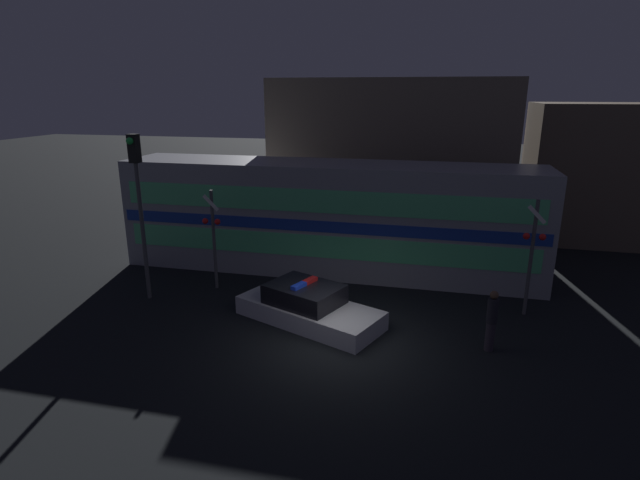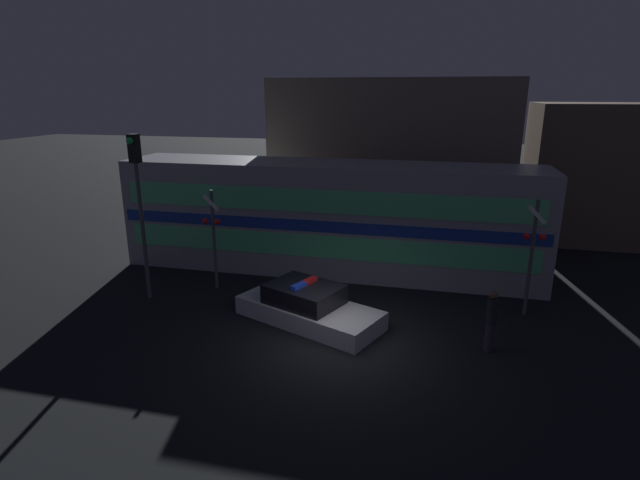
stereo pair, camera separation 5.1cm
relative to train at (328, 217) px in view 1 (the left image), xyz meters
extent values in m
plane|color=black|center=(1.55, -6.03, -2.12)|extent=(120.00, 120.00, 0.00)
cube|color=gray|center=(0.00, 0.01, 0.00)|extent=(16.14, 2.83, 4.25)
cube|color=#193899|center=(0.00, -1.42, 0.00)|extent=(15.82, 0.03, 0.42)
cube|color=#59D88C|center=(0.00, -1.42, -0.76)|extent=(15.33, 0.02, 0.85)
cube|color=#59D88C|center=(0.00, -1.42, 0.93)|extent=(15.33, 0.02, 0.85)
cube|color=silver|center=(0.47, -4.83, -1.84)|extent=(4.89, 3.46, 0.58)
cube|color=black|center=(0.30, -4.76, -1.25)|extent=(2.64, 2.34, 0.59)
cube|color=blue|center=(0.19, -5.01, -0.90)|extent=(0.40, 0.59, 0.12)
cube|color=red|center=(0.41, -4.50, -0.90)|extent=(0.40, 0.59, 0.12)
cylinder|color=#2D2833|center=(5.73, -5.44, -1.71)|extent=(0.25, 0.25, 0.83)
cylinder|color=black|center=(5.73, -5.44, -0.94)|extent=(0.30, 0.30, 0.70)
sphere|color=brown|center=(5.73, -5.44, -0.48)|extent=(0.23, 0.23, 0.23)
cylinder|color=#4C4C51|center=(7.03, -2.75, -0.25)|extent=(0.11, 0.11, 3.74)
sphere|color=red|center=(6.81, -2.87, 0.50)|extent=(0.21, 0.21, 0.21)
sphere|color=red|center=(7.26, -2.87, 0.50)|extent=(0.21, 0.21, 0.21)
cube|color=white|center=(7.03, -2.83, 1.17)|extent=(0.58, 0.03, 0.58)
cylinder|color=#4C4C51|center=(-3.49, -2.93, -0.32)|extent=(0.11, 0.11, 3.60)
sphere|color=red|center=(-3.72, -3.05, 0.39)|extent=(0.21, 0.21, 0.21)
sphere|color=red|center=(-3.26, -3.05, 0.39)|extent=(0.21, 0.21, 0.21)
cube|color=white|center=(-3.49, -3.01, 1.04)|extent=(0.58, 0.03, 0.58)
cylinder|color=#4C4C51|center=(-5.36, -4.31, 0.21)|extent=(0.14, 0.14, 4.66)
cube|color=black|center=(-5.36, -4.31, 2.99)|extent=(0.30, 0.30, 0.90)
sphere|color=green|center=(-5.36, -4.51, 3.24)|extent=(0.23, 0.23, 0.23)
cube|color=#726656|center=(1.76, 6.22, 1.59)|extent=(11.23, 4.69, 7.43)
cube|color=brown|center=(12.17, 7.17, 1.05)|extent=(7.75, 4.27, 6.34)
camera|label=1|loc=(4.02, -18.48, 4.72)|focal=28.00mm
camera|label=2|loc=(4.07, -18.47, 4.72)|focal=28.00mm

